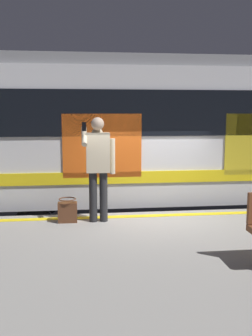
{
  "coord_description": "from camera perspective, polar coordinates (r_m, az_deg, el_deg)",
  "views": [
    {
      "loc": [
        1.32,
        7.07,
        2.87
      ],
      "look_at": [
        0.51,
        0.3,
        1.88
      ],
      "focal_mm": 41.12,
      "sensor_mm": 36.0,
      "label": 1
    }
  ],
  "objects": [
    {
      "name": "safety_line",
      "position": [
        7.16,
        4.1,
        -7.05
      ],
      "size": [
        14.03,
        0.16,
        0.01
      ],
      "primitive_type": "cube",
      "color": "yellow",
      "rests_on": "platform"
    },
    {
      "name": "platform",
      "position": [
        5.45,
        8.32,
        -17.75
      ],
      "size": [
        14.32,
        4.71,
        0.98
      ],
      "primitive_type": "cube",
      "color": "gray",
      "rests_on": "ground"
    },
    {
      "name": "track_rail_near",
      "position": [
        8.81,
        2.2,
        -10.21
      ],
      "size": [
        18.62,
        0.08,
        0.16
      ],
      "primitive_type": "cube",
      "color": "slate",
      "rests_on": "ground"
    },
    {
      "name": "passenger",
      "position": [
        6.61,
        -4.16,
        1.09
      ],
      "size": [
        0.57,
        0.55,
        1.81
      ],
      "color": "#262628",
      "rests_on": "platform"
    },
    {
      "name": "handbag",
      "position": [
        6.78,
        -8.66,
        -6.35
      ],
      "size": [
        0.33,
        0.3,
        0.42
      ],
      "color": "#59331E",
      "rests_on": "platform"
    },
    {
      "name": "track_rail_far",
      "position": [
        10.17,
        0.93,
        -7.67
      ],
      "size": [
        18.62,
        0.08,
        0.16
      ],
      "primitive_type": "cube",
      "color": "slate",
      "rests_on": "ground"
    },
    {
      "name": "train_carriage",
      "position": [
        9.21,
        6.15,
        5.68
      ],
      "size": [
        9.32,
        2.97,
        3.86
      ],
      "color": "silver",
      "rests_on": "ground"
    },
    {
      "name": "ground_plane",
      "position": [
        7.75,
        3.6,
        -13.51
      ],
      "size": [
        23.69,
        23.69,
        0.0
      ],
      "primitive_type": "plane",
      "color": "#3D3D3F"
    }
  ]
}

